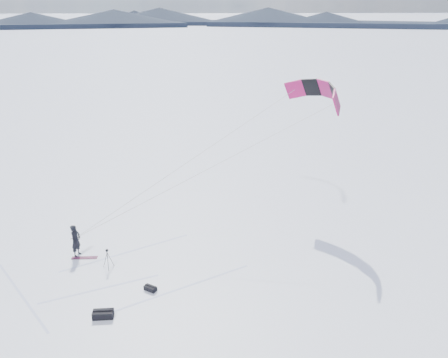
{
  "coord_description": "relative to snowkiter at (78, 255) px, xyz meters",
  "views": [
    {
      "loc": [
        5.7,
        -19.43,
        13.62
      ],
      "look_at": [
        8.33,
        5.87,
        3.51
      ],
      "focal_mm": 35.0,
      "sensor_mm": 36.0,
      "label": 1
    }
  ],
  "objects": [
    {
      "name": "power_kite",
      "position": [
        15.21,
        4.61,
        8.34
      ],
      "size": [
        16.5,
        7.33,
        8.05
      ],
      "color": "#B6135B",
      "rests_on": "ground"
    },
    {
      "name": "gear_bag_a",
      "position": [
        2.33,
        -5.78,
        0.19
      ],
      "size": [
        0.97,
        0.48,
        0.43
      ],
      "rotation": [
        0.0,
        0.0,
        -0.03
      ],
      "color": "black",
      "rests_on": "ground"
    },
    {
      "name": "tripod",
      "position": [
        2.0,
        -1.56,
        0.77
      ],
      "size": [
        0.6,
        0.56,
        1.19
      ],
      "rotation": [
        0.0,
        0.0,
        0.64
      ],
      "color": "black",
      "rests_on": "ground"
    },
    {
      "name": "gear_bag_b",
      "position": [
        4.42,
        -3.88,
        0.13
      ],
      "size": [
        0.71,
        0.63,
        0.3
      ],
      "rotation": [
        0.0,
        0.0,
        -0.62
      ],
      "color": "black",
      "rests_on": "ground"
    },
    {
      "name": "snow_tracks",
      "position": [
        -1.43,
        -3.39,
        0.0
      ],
      "size": [
        13.93,
        9.84,
        0.01
      ],
      "color": "#ADB7DD",
      "rests_on": "ground"
    },
    {
      "name": "horizon_hills",
      "position": [
        0.55,
        -3.48,
        3.1
      ],
      "size": [
        704.84,
        706.81,
        8.0
      ],
      "color": "black",
      "rests_on": "ground"
    },
    {
      "name": "snowkiter",
      "position": [
        0.0,
        0.0,
        0.0
      ],
      "size": [
        0.7,
        0.84,
        1.96
      ],
      "primitive_type": "imported",
      "rotation": [
        0.0,
        0.0,
        1.2
      ],
      "color": "black",
      "rests_on": "ground"
    },
    {
      "name": "ground",
      "position": [
        0.55,
        -3.48,
        0.0
      ],
      "size": [
        1800.0,
        1800.0,
        0.0
      ],
      "primitive_type": "plane",
      "color": "white"
    },
    {
      "name": "snowboard",
      "position": [
        0.44,
        -0.36,
        0.02
      ],
      "size": [
        1.49,
        0.38,
        0.04
      ],
      "primitive_type": "cube",
      "rotation": [
        0.0,
        0.0,
        -0.07
      ],
      "color": "#86224E",
      "rests_on": "ground"
    }
  ]
}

